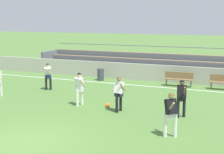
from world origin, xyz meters
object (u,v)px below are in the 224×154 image
(bench_near_bin, at_px, (179,78))
(player_white_on_ball, at_px, (119,91))
(player_white_wide_left, at_px, (79,86))
(soccer_ball, at_px, (107,105))
(trash_bin, at_px, (101,74))
(player_white_challenging, at_px, (48,74))
(bleacher_stand, at_px, (194,66))
(player_dark_trailing_run, at_px, (171,111))
(player_dark_pressing_high, at_px, (182,95))

(bench_near_bin, relative_size, player_white_on_ball, 1.09)
(player_white_on_ball, distance_m, player_white_wide_left, 2.22)
(soccer_ball, bearing_deg, trash_bin, 117.45)
(player_white_wide_left, bearing_deg, player_white_on_ball, -7.62)
(player_white_wide_left, height_order, soccer_ball, player_white_wide_left)
(player_white_challenging, bearing_deg, bleacher_stand, 43.71)
(bench_near_bin, height_order, player_white_challenging, player_white_challenging)
(trash_bin, distance_m, player_dark_trailing_run, 11.52)
(player_dark_trailing_run, height_order, player_dark_pressing_high, player_dark_pressing_high)
(player_dark_trailing_run, distance_m, player_dark_pressing_high, 2.57)
(bleacher_stand, bearing_deg, soccer_ball, -105.35)
(trash_bin, xyz_separation_m, player_white_challenging, (-1.61, -4.04, 0.54))
(trash_bin, height_order, soccer_ball, trash_bin)
(player_dark_trailing_run, bearing_deg, soccer_ball, 142.98)
(bench_near_bin, bearing_deg, soccer_ball, -108.38)
(bleacher_stand, xyz_separation_m, trash_bin, (-5.88, -3.12, -0.48))
(bench_near_bin, relative_size, player_dark_pressing_high, 1.09)
(player_white_on_ball, height_order, player_dark_pressing_high, player_dark_pressing_high)
(player_white_on_ball, bearing_deg, bleacher_stand, 79.62)
(player_white_wide_left, distance_m, soccer_ball, 1.67)
(player_white_on_ball, xyz_separation_m, player_dark_pressing_high, (2.82, 0.25, 0.00))
(trash_bin, height_order, player_dark_pressing_high, player_dark_pressing_high)
(player_white_wide_left, relative_size, player_white_challenging, 1.02)
(player_dark_trailing_run, bearing_deg, player_white_on_ball, 141.63)
(bench_near_bin, height_order, trash_bin, bench_near_bin)
(bench_near_bin, height_order, player_white_wide_left, player_white_wide_left)
(bleacher_stand, relative_size, soccer_ball, 109.75)
(trash_bin, bearing_deg, player_dark_pressing_high, -43.62)
(player_dark_pressing_high, bearing_deg, player_dark_trailing_run, -87.41)
(soccer_ball, bearing_deg, player_white_on_ball, -31.46)
(player_dark_pressing_high, bearing_deg, player_white_on_ball, -174.96)
(bench_near_bin, distance_m, player_white_wide_left, 7.52)
(bleacher_stand, bearing_deg, player_dark_trailing_run, -84.80)
(trash_bin, bearing_deg, player_white_challenging, -111.72)
(bench_near_bin, bearing_deg, player_dark_trailing_run, -80.31)
(player_white_on_ball, xyz_separation_m, player_dark_trailing_run, (2.93, -2.32, -0.01))
(player_white_wide_left, distance_m, player_dark_pressing_high, 5.02)
(bench_near_bin, xyz_separation_m, player_dark_trailing_run, (1.57, -9.22, 0.43))
(bench_near_bin, height_order, player_dark_pressing_high, player_dark_pressing_high)
(player_white_on_ball, height_order, player_white_wide_left, player_white_on_ball)
(player_dark_pressing_high, relative_size, soccer_ball, 7.53)
(player_white_on_ball, xyz_separation_m, player_white_wide_left, (-2.20, 0.29, -0.01))
(bench_near_bin, relative_size, player_dark_trailing_run, 1.10)
(bleacher_stand, bearing_deg, bench_near_bin, -98.63)
(player_white_on_ball, xyz_separation_m, soccer_ball, (-0.78, 0.47, -0.87))
(trash_bin, bearing_deg, bleacher_stand, 27.93)
(player_white_wide_left, xyz_separation_m, player_white_challenging, (-3.48, 2.47, -0.02))
(player_white_on_ball, bearing_deg, player_dark_pressing_high, 5.04)
(player_white_challenging, bearing_deg, soccer_ball, -25.03)
(player_white_on_ball, relative_size, player_white_wide_left, 1.01)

